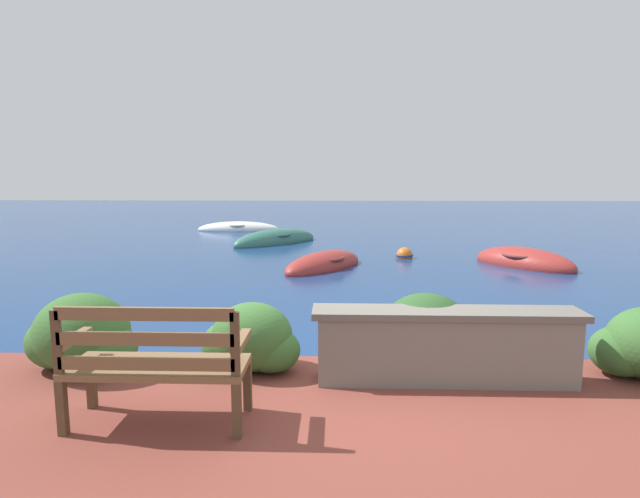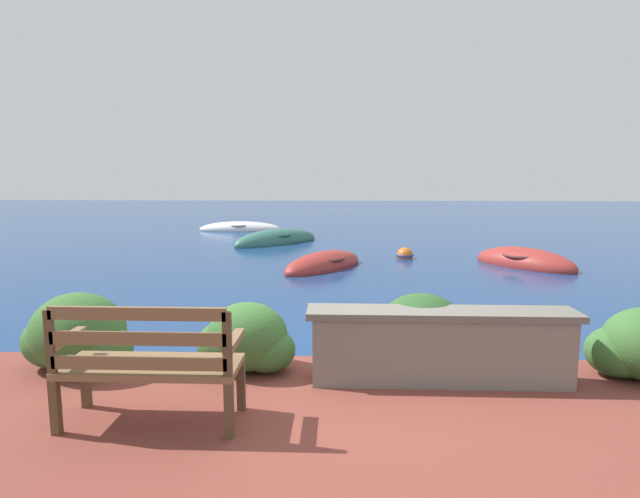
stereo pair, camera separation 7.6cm
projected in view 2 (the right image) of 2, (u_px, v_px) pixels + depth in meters
name	position (u px, v px, depth m)	size (l,w,h in m)	color
ground_plane	(350.00, 378.00, 5.06)	(80.00, 80.00, 0.00)	navy
park_bench	(148.00, 361.00, 3.58)	(1.30, 0.48, 0.93)	brown
stone_wall	(440.00, 346.00, 4.37)	(2.34, 0.39, 0.66)	slate
hedge_clump_far_left	(77.00, 337.00, 4.65)	(1.08, 0.78, 0.74)	#38662D
hedge_clump_left	(246.00, 341.00, 4.67)	(0.95, 0.68, 0.64)	#38662D
hedge_clump_centre	(419.00, 337.00, 4.66)	(1.07, 0.77, 0.73)	#284C23
rowboat_nearest	(324.00, 266.00, 11.22)	(2.18, 2.62, 0.66)	#9E2D28
rowboat_mid	(524.00, 263.00, 11.47)	(2.30, 2.58, 0.75)	#9E2D28
rowboat_far	(277.00, 241.00, 15.47)	(2.81, 2.99, 0.79)	#336B5B
rowboat_outer	(240.00, 229.00, 19.22)	(3.16, 1.05, 0.62)	silver
mooring_buoy	(405.00, 255.00, 12.62)	(0.44, 0.44, 0.40)	orange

